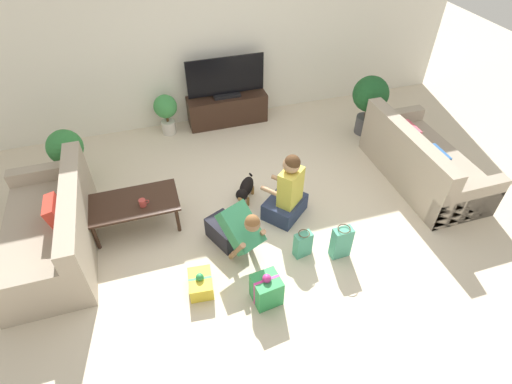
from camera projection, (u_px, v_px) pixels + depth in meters
ground_plane at (259, 219)px, 5.09m from camera, size 16.00×16.00×0.00m
wall_back at (208, 42)px, 6.09m from camera, size 8.40×0.06×2.60m
sofa_left at (54, 231)px, 4.54m from camera, size 0.92×1.89×0.83m
sofa_right at (421, 162)px, 5.50m from camera, size 0.92×1.89×0.83m
coffee_table at (133, 205)px, 4.76m from camera, size 1.07×0.58×0.41m
tv_console at (227, 109)px, 6.65m from camera, size 1.30×0.38×0.48m
tv at (226, 79)px, 6.30m from camera, size 1.24×0.20×0.66m
potted_plant_back_left at (166, 110)px, 6.28m from camera, size 0.37×0.37×0.67m
potted_plant_corner_right at (370, 98)px, 6.17m from camera, size 0.55×0.55×0.96m
potted_plant_corner_left at (66, 150)px, 5.35m from camera, size 0.47×0.47×0.78m
person_kneeling at (235, 230)px, 4.50m from camera, size 0.60×0.84×0.77m
person_sitting at (287, 194)px, 4.91m from camera, size 0.66×0.64×0.95m
dog at (245, 189)px, 5.19m from camera, size 0.36×0.50×0.34m
gift_box_a at (201, 283)px, 4.24m from camera, size 0.28×0.36×0.25m
gift_box_b at (266, 289)px, 4.09m from camera, size 0.31×0.29×0.41m
gift_bag_a at (303, 244)px, 4.55m from camera, size 0.21×0.15×0.36m
gift_bag_b at (341, 242)px, 4.52m from camera, size 0.22×0.15×0.44m
mug at (143, 203)px, 4.65m from camera, size 0.12×0.08×0.09m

